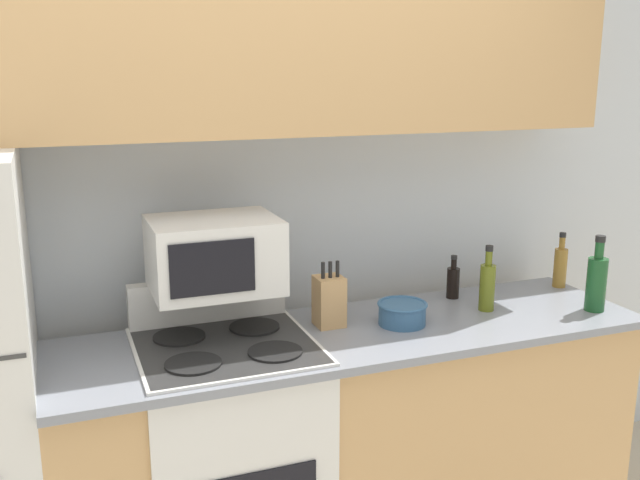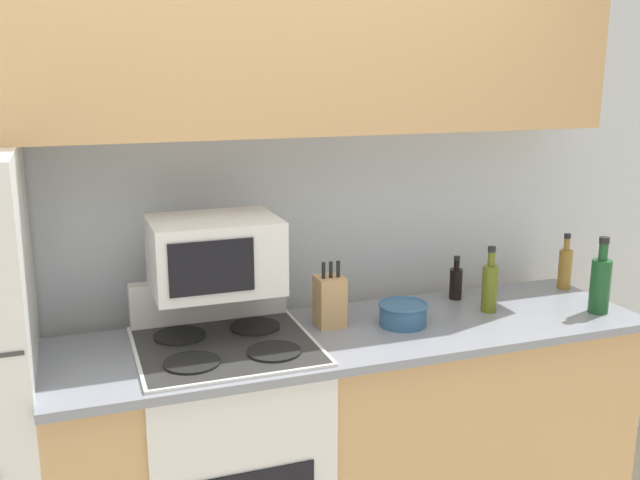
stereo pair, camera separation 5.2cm
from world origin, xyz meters
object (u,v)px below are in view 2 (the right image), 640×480
Objects in this scene: microwave at (215,254)px; bottle_olive_oil at (490,286)px; bowl at (403,313)px; bottle_vinegar at (565,267)px; bottle_soy_sauce at (456,282)px; stove at (229,464)px; bottle_wine_green at (600,283)px; knife_block at (330,301)px.

bottle_olive_oil is (1.05, -0.09, -0.20)m from microwave.
bottle_vinegar reaches higher than bowl.
bottle_soy_sauce is 0.19m from bottle_olive_oil.
bowl is (0.66, -0.01, 0.49)m from stove.
bottle_wine_green is at bearing -104.36° from bottle_vinegar.
bottle_wine_green reaches higher than bowl.
stove is 4.48× the size of knife_block.
knife_block is 1.37× the size of bottle_soy_sauce.
bottle_soy_sauce is 0.75× the size of bottle_vinegar.
microwave is at bearing 174.87° from bottle_olive_oil.
microwave is 2.32× the size of bowl.
bottle_soy_sauce is 0.55m from bottle_wine_green.
bottle_olive_oil is at bearing 3.58° from bowl.
bottle_vinegar is at bearing 4.56° from knife_block.
bottle_wine_green is 1.15× the size of bottle_olive_oil.
bottle_soy_sauce reaches higher than stove.
bottle_wine_green is (0.77, -0.13, 0.07)m from bowl.
bottle_soy_sauce is at bearing 142.42° from bottle_wine_green.
bottle_vinegar is at bearing -3.45° from bottle_soy_sauce.
microwave reaches higher than bowl.
bottle_wine_green reaches higher than knife_block.
knife_block is at bearing 168.20° from bottle_wine_green.
knife_block is (0.41, 0.07, 0.54)m from stove.
bottle_vinegar is at bearing 17.65° from bottle_olive_oil.
bottle_vinegar is (1.52, 0.06, -0.21)m from microwave.
bottle_olive_oil is (-0.39, 0.15, -0.02)m from bottle_wine_green.
bowl is (0.67, -0.12, -0.26)m from microwave.
knife_block reaches higher than stove.
bottle_vinegar is (1.11, 0.09, -0.00)m from knife_block.
bowl is at bearing -10.01° from microwave.
knife_block is at bearing -168.67° from bottle_soy_sauce.
bottle_olive_oil reaches higher than bottle_soy_sauce.
bottle_soy_sauce is at bearing 176.55° from bottle_vinegar.
microwave is 1.44× the size of bottle_wine_green.
microwave is 1.76× the size of knife_block.
microwave is at bearing 170.24° from bottle_wine_green.
knife_block is 0.27m from bowl.
knife_block is at bearing 161.61° from bowl.
bowl is at bearing 170.46° from bottle_wine_green.
bottle_wine_green is at bearing -5.65° from stove.
microwave is at bearing 92.78° from stove.
microwave reaches higher than bottle_vinegar.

